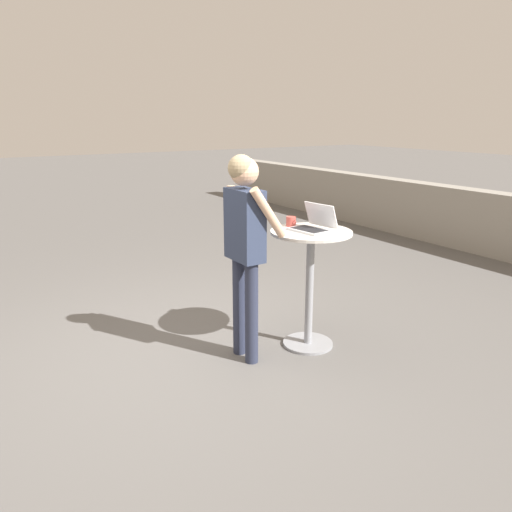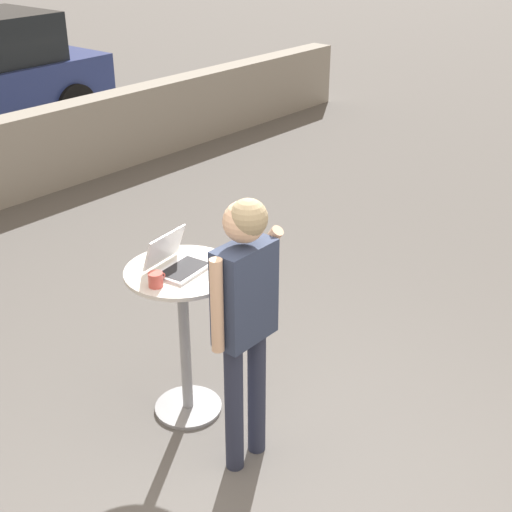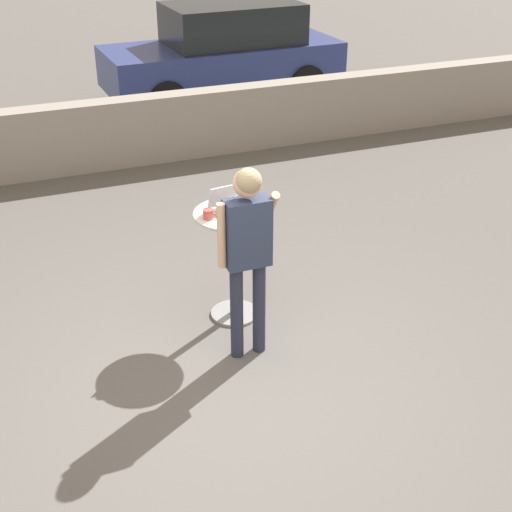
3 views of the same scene
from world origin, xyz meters
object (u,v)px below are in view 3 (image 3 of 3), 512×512
(cafe_table, at_px, (234,249))
(parked_car_near_street, at_px, (225,53))
(standing_person, at_px, (247,241))
(coffee_mug, at_px, (208,214))
(laptop, at_px, (231,206))

(cafe_table, height_order, parked_car_near_street, parked_car_near_street)
(standing_person, bearing_deg, cafe_table, 80.80)
(cafe_table, relative_size, coffee_mug, 8.89)
(laptop, distance_m, parked_car_near_street, 7.11)
(laptop, bearing_deg, coffee_mug, -164.04)
(laptop, height_order, coffee_mug, laptop)
(standing_person, xyz_separation_m, parked_car_near_street, (2.41, 7.35, -0.26))
(coffee_mug, xyz_separation_m, parked_car_near_street, (2.55, 6.78, -0.27))
(cafe_table, height_order, laptop, laptop)
(cafe_table, relative_size, parked_car_near_street, 0.25)
(cafe_table, bearing_deg, laptop, 104.63)
(coffee_mug, distance_m, standing_person, 0.58)
(coffee_mug, height_order, parked_car_near_street, parked_car_near_street)
(coffee_mug, bearing_deg, cafe_table, 9.17)
(laptop, bearing_deg, cafe_table, -75.37)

